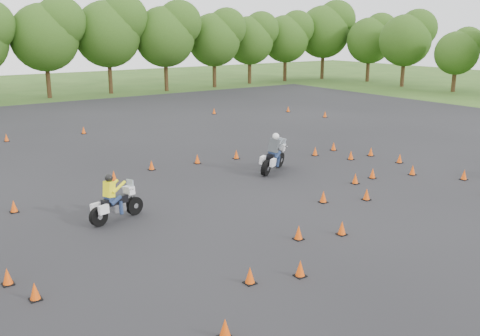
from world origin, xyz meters
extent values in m
plane|color=#2D5119|center=(0.00, 0.00, 0.00)|extent=(140.00, 140.00, 0.00)
plane|color=black|center=(0.00, 6.00, 0.01)|extent=(62.00, 62.00, 0.00)
cone|color=#E04A09|center=(2.24, 1.48, 0.23)|extent=(0.26, 0.26, 0.45)
cone|color=#E04A09|center=(3.87, 0.73, 0.23)|extent=(0.26, 0.26, 0.45)
cone|color=#E04A09|center=(-3.35, 9.09, 0.23)|extent=(0.26, 0.26, 0.45)
cone|color=#E04A09|center=(-2.77, -2.88, 0.23)|extent=(0.26, 0.26, 0.45)
cone|color=#E04A09|center=(8.32, 5.84, 0.23)|extent=(0.26, 0.26, 0.45)
cone|color=#E04A09|center=(16.65, 16.50, 0.23)|extent=(0.26, 0.26, 0.45)
cone|color=#E04A09|center=(7.42, 7.58, 0.23)|extent=(0.26, 0.26, 0.45)
cone|color=#E04A09|center=(9.82, 3.91, 0.23)|extent=(0.26, 0.26, 0.45)
cone|color=#E04A09|center=(16.05, 20.17, 0.23)|extent=(0.26, 0.26, 0.45)
cone|color=#E04A09|center=(9.80, 5.80, 0.23)|extent=(0.26, 0.26, 0.45)
cone|color=#E04A09|center=(0.39, -1.35, 0.23)|extent=(0.26, 0.26, 0.45)
cone|color=#E04A09|center=(-1.06, -0.84, 0.23)|extent=(0.26, 0.26, 0.45)
cone|color=#E04A09|center=(-1.11, 9.87, 0.23)|extent=(0.26, 0.26, 0.45)
cone|color=#E04A09|center=(8.47, 2.07, 0.23)|extent=(0.26, 0.26, 0.45)
cone|color=#E04A09|center=(-9.13, -0.06, 0.23)|extent=(0.26, 0.26, 0.45)
cone|color=#E04A09|center=(-8.01, 7.22, 0.23)|extent=(0.26, 0.26, 0.45)
cone|color=#E04A09|center=(9.12, 7.91, 0.23)|extent=(0.26, 0.26, 0.45)
cone|color=#E04A09|center=(-6.14, -4.23, 0.23)|extent=(0.26, 0.26, 0.45)
cone|color=#E04A09|center=(5.20, 2.59, 0.23)|extent=(0.26, 0.26, 0.45)
cone|color=#E04A09|center=(3.52, 9.39, 0.23)|extent=(0.26, 0.26, 0.45)
cone|color=#E04A09|center=(1.35, 9.71, 0.23)|extent=(0.26, 0.26, 0.45)
cone|color=#E04A09|center=(10.55, 22.74, 0.23)|extent=(0.26, 0.26, 0.45)
cone|color=#E04A09|center=(9.70, 0.22, 0.23)|extent=(0.26, 0.26, 0.45)
cone|color=#E04A09|center=(6.50, 2.75, 0.23)|extent=(0.26, 0.26, 0.45)
cone|color=#E04A09|center=(-5.37, 20.96, 0.23)|extent=(0.26, 0.26, 0.45)
cone|color=#E04A09|center=(-9.52, 1.22, 0.23)|extent=(0.26, 0.26, 0.45)
cone|color=#E04A09|center=(-4.16, -2.43, 0.23)|extent=(0.26, 0.26, 0.45)
cone|color=#E04A09|center=(-0.73, 20.67, 0.23)|extent=(0.26, 0.26, 0.45)
camera|label=1|loc=(-11.87, -13.03, 6.67)|focal=40.00mm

